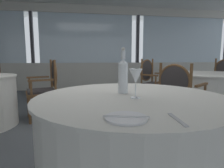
# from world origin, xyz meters

# --- Properties ---
(ground_plane) EXTENTS (13.85, 13.85, 0.00)m
(ground_plane) POSITION_xyz_m (0.00, 0.00, 0.00)
(ground_plane) COLOR #4C5156
(window_wall_far) EXTENTS (10.66, 0.14, 2.64)m
(window_wall_far) POSITION_xyz_m (0.00, 3.58, 1.06)
(window_wall_far) COLOR beige
(window_wall_far) RESTS_ON ground_plane
(foreground_table) EXTENTS (1.31, 1.31, 0.76)m
(foreground_table) POSITION_xyz_m (0.09, -1.47, 0.38)
(foreground_table) COLOR silver
(foreground_table) RESTS_ON ground_plane
(side_plate) EXTENTS (0.18, 0.18, 0.01)m
(side_plate) POSITION_xyz_m (-0.06, -1.94, 0.76)
(side_plate) COLOR white
(side_plate) RESTS_ON foreground_table
(butter_knife) EXTENTS (0.20, 0.06, 0.00)m
(butter_knife) POSITION_xyz_m (-0.06, -1.94, 0.77)
(butter_knife) COLOR silver
(butter_knife) RESTS_ON foreground_table
(dinner_fork) EXTENTS (0.03, 0.17, 0.00)m
(dinner_fork) POSITION_xyz_m (0.15, -1.99, 0.76)
(dinner_fork) COLOR silver
(dinner_fork) RESTS_ON foreground_table
(water_bottle) EXTENTS (0.07, 0.07, 0.33)m
(water_bottle) POSITION_xyz_m (0.06, -1.35, 0.89)
(water_bottle) COLOR white
(water_bottle) RESTS_ON foreground_table
(wine_glass) EXTENTS (0.08, 0.08, 0.19)m
(wine_glass) POSITION_xyz_m (0.10, -1.54, 0.89)
(wine_glass) COLOR white
(wine_glass) RESTS_ON foreground_table
(dining_chair_0_1) EXTENTS (0.57, 0.62, 0.98)m
(dining_chair_0_1) POSITION_xyz_m (-0.80, 0.56, 0.57)
(dining_chair_0_1) COLOR brown
(dining_chair_0_1) RESTS_ON ground_plane
(background_table_1) EXTENTS (1.30, 1.30, 0.76)m
(background_table_1) POSITION_xyz_m (1.87, 0.20, 0.38)
(background_table_1) COLOR silver
(background_table_1) RESTS_ON ground_plane
(dining_chair_1_0) EXTENTS (0.66, 0.65, 0.99)m
(dining_chair_1_0) POSITION_xyz_m (1.22, 1.07, 0.57)
(dining_chair_1_0) COLOR brown
(dining_chair_1_0) RESTS_ON ground_plane
(dining_chair_1_1) EXTENTS (0.65, 0.66, 0.95)m
(dining_chair_1_1) POSITION_xyz_m (1.00, -0.44, 0.55)
(dining_chair_1_1) COLOR brown
(dining_chair_1_1) RESTS_ON ground_plane
(dining_chair_1_3) EXTENTS (0.65, 0.66, 1.00)m
(dining_chair_1_3) POSITION_xyz_m (2.74, 0.85, 0.58)
(dining_chair_1_3) COLOR brown
(dining_chair_1_3) RESTS_ON ground_plane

